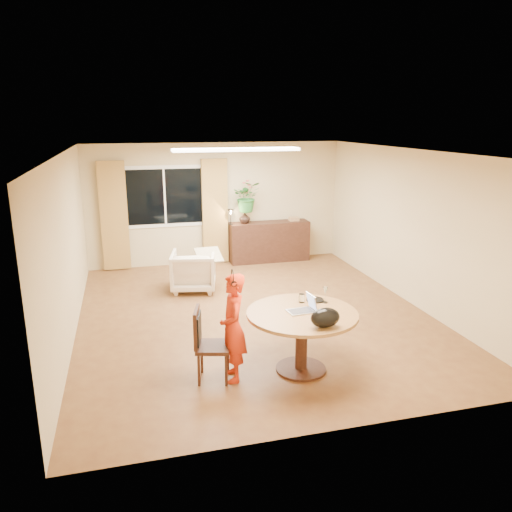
{
  "coord_description": "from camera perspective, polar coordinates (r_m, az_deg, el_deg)",
  "views": [
    {
      "loc": [
        -1.9,
        -7.33,
        3.06
      ],
      "look_at": [
        -0.02,
        -0.2,
        1.04
      ],
      "focal_mm": 35.0,
      "sensor_mm": 36.0,
      "label": 1
    }
  ],
  "objects": [
    {
      "name": "sideboard",
      "position": [
        11.09,
        1.52,
        1.66
      ],
      "size": [
        1.77,
        0.43,
        0.88
      ],
      "primitive_type": "cube",
      "color": "black",
      "rests_on": "floor"
    },
    {
      "name": "desk_lamp",
      "position": [
        10.7,
        -2.91,
        4.52
      ],
      "size": [
        0.17,
        0.17,
        0.35
      ],
      "primitive_type": null,
      "rotation": [
        0.0,
        0.0,
        -0.19
      ],
      "color": "black",
      "rests_on": "sideboard"
    },
    {
      "name": "armchair",
      "position": [
        9.27,
        -7.16,
        -1.69
      ],
      "size": [
        0.93,
        0.95,
        0.73
      ],
      "primitive_type": "imported",
      "rotation": [
        0.0,
        0.0,
        2.94
      ],
      "color": "beige",
      "rests_on": "floor"
    },
    {
      "name": "ceiling_panel",
      "position": [
        8.76,
        -2.26,
        12.06
      ],
      "size": [
        2.2,
        0.35,
        0.05
      ],
      "primitive_type": "cube",
      "color": "white",
      "rests_on": "ceiling"
    },
    {
      "name": "curtain_right",
      "position": [
        10.82,
        -4.71,
        5.07
      ],
      "size": [
        0.55,
        0.08,
        2.25
      ],
      "primitive_type": "cube",
      "color": "olive",
      "rests_on": "wall_back"
    },
    {
      "name": "wine_glass",
      "position": [
        6.49,
        7.92,
        -4.4
      ],
      "size": [
        0.09,
        0.09,
        0.21
      ],
      "primitive_type": null,
      "rotation": [
        0.0,
        0.0,
        0.24
      ],
      "color": "white",
      "rests_on": "dining_table"
    },
    {
      "name": "wall_back",
      "position": [
        10.9,
        -4.55,
        5.97
      ],
      "size": [
        5.5,
        0.0,
        5.5
      ],
      "primitive_type": "plane",
      "rotation": [
        1.57,
        0.0,
        0.0
      ],
      "color": "tan",
      "rests_on": "floor"
    },
    {
      "name": "handbag",
      "position": [
        5.74,
        7.92,
        -7.0
      ],
      "size": [
        0.35,
        0.21,
        0.23
      ],
      "primitive_type": null,
      "rotation": [
        0.0,
        0.0,
        0.01
      ],
      "color": "black",
      "rests_on": "dining_table"
    },
    {
      "name": "window",
      "position": [
        10.71,
        -10.39,
        6.69
      ],
      "size": [
        1.7,
        0.03,
        1.3
      ],
      "color": "white",
      "rests_on": "wall_back"
    },
    {
      "name": "wall_left",
      "position": [
        7.59,
        -20.76,
        0.88
      ],
      "size": [
        0.0,
        6.5,
        6.5
      ],
      "primitive_type": "plane",
      "rotation": [
        1.57,
        0.0,
        1.57
      ],
      "color": "tan",
      "rests_on": "floor"
    },
    {
      "name": "dining_table",
      "position": [
        6.24,
        5.27,
        -7.83
      ],
      "size": [
        1.37,
        1.37,
        0.78
      ],
      "color": "brown",
      "rests_on": "floor"
    },
    {
      "name": "pot_lid",
      "position": [
        6.57,
        6.77,
        -4.92
      ],
      "size": [
        0.23,
        0.23,
        0.04
      ],
      "primitive_type": null,
      "rotation": [
        0.0,
        0.0,
        -0.02
      ],
      "color": "white",
      "rests_on": "dining_table"
    },
    {
      "name": "floor",
      "position": [
        8.17,
        -0.22,
        -6.68
      ],
      "size": [
        6.5,
        6.5,
        0.0
      ],
      "primitive_type": "plane",
      "color": "brown",
      "rests_on": "ground"
    },
    {
      "name": "vase",
      "position": [
        10.83,
        -1.3,
        4.4
      ],
      "size": [
        0.26,
        0.26,
        0.25
      ],
      "primitive_type": "imported",
      "rotation": [
        0.0,
        0.0,
        0.08
      ],
      "color": "black",
      "rests_on": "sideboard"
    },
    {
      "name": "child",
      "position": [
        6.01,
        -2.64,
        -8.18
      ],
      "size": [
        0.51,
        0.35,
        1.33
      ],
      "primitive_type": "imported",
      "rotation": [
        0.0,
        0.0,
        -1.64
      ],
      "color": "#B6150E",
      "rests_on": "floor"
    },
    {
      "name": "tumbler",
      "position": [
        6.48,
        5.25,
        -4.82
      ],
      "size": [
        0.1,
        0.1,
        0.11
      ],
      "primitive_type": null,
      "rotation": [
        0.0,
        0.0,
        0.26
      ],
      "color": "white",
      "rests_on": "dining_table"
    },
    {
      "name": "book_stack",
      "position": [
        11.16,
        4.36,
        4.27
      ],
      "size": [
        0.22,
        0.17,
        0.09
      ],
      "primitive_type": null,
      "rotation": [
        0.0,
        0.0,
        0.02
      ],
      "color": "#8D6747",
      "rests_on": "sideboard"
    },
    {
      "name": "curtain_left",
      "position": [
        10.66,
        -15.91,
        4.38
      ],
      "size": [
        0.55,
        0.08,
        2.25
      ],
      "primitive_type": "cube",
      "color": "olive",
      "rests_on": "wall_back"
    },
    {
      "name": "dining_chair",
      "position": [
        6.09,
        -4.92,
        -10.07
      ],
      "size": [
        0.52,
        0.5,
        0.91
      ],
      "primitive_type": null,
      "rotation": [
        0.0,
        0.0,
        -0.26
      ],
      "color": "black",
      "rests_on": "floor"
    },
    {
      "name": "wall_right",
      "position": [
        8.86,
        17.28,
        3.16
      ],
      "size": [
        0.0,
        6.5,
        6.5
      ],
      "primitive_type": "plane",
      "rotation": [
        1.57,
        0.0,
        -1.57
      ],
      "color": "tan",
      "rests_on": "floor"
    },
    {
      "name": "bouquet",
      "position": [
        10.77,
        -1.02,
        6.79
      ],
      "size": [
        0.67,
        0.6,
        0.66
      ],
      "primitive_type": "imported",
      "rotation": [
        0.0,
        0.0,
        -0.15
      ],
      "color": "#3B6D29",
      "rests_on": "vase"
    },
    {
      "name": "laptop",
      "position": [
        6.15,
        5.13,
        -5.4
      ],
      "size": [
        0.36,
        0.26,
        0.22
      ],
      "primitive_type": null,
      "rotation": [
        0.0,
        0.0,
        0.11
      ],
      "color": "#B7B7BC",
      "rests_on": "dining_table"
    },
    {
      "name": "throw",
      "position": [
        9.14,
        -5.44,
        0.6
      ],
      "size": [
        0.47,
        0.57,
        0.03
      ],
      "primitive_type": null,
      "rotation": [
        0.0,
        0.0,
        0.04
      ],
      "color": "beige",
      "rests_on": "armchair"
    },
    {
      "name": "ceiling",
      "position": [
        7.59,
        -0.24,
        11.83
      ],
      "size": [
        6.5,
        6.5,
        0.0
      ],
      "primitive_type": "plane",
      "rotation": [
        3.14,
        0.0,
        0.0
      ],
      "color": "white",
      "rests_on": "wall_back"
    }
  ]
}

